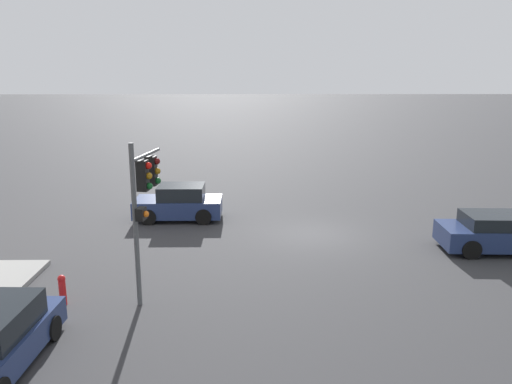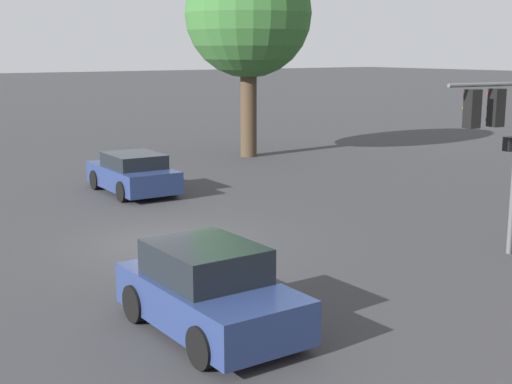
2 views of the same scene
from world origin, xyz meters
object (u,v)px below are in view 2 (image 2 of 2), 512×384
(traffic_signal, at_px, (494,124))
(crossing_car_0, at_px, (133,174))
(crossing_car_1, at_px, (209,291))
(street_tree, at_px, (248,15))

(traffic_signal, xyz_separation_m, crossing_car_0, (-12.37, -3.68, -2.59))
(crossing_car_0, xyz_separation_m, crossing_car_1, (12.55, -4.41, 0.06))
(street_tree, relative_size, crossing_car_1, 2.45)
(traffic_signal, relative_size, crossing_car_1, 1.20)
(traffic_signal, xyz_separation_m, crossing_car_1, (0.18, -8.09, -2.53))
(crossing_car_1, bearing_deg, traffic_signal, 91.15)
(street_tree, relative_size, traffic_signal, 2.04)
(traffic_signal, bearing_deg, crossing_car_0, 25.26)
(street_tree, distance_m, traffic_signal, 18.42)
(street_tree, xyz_separation_m, crossing_car_0, (5.09, -8.46, -5.95))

